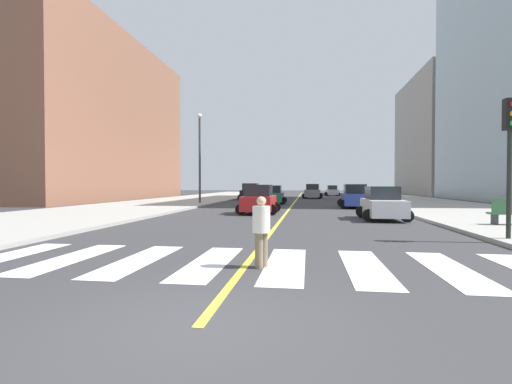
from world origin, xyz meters
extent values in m
plane|color=#333335|center=(0.00, 0.00, 0.00)|extent=(220.00, 220.00, 0.00)
cube|color=#9E9B93|center=(12.20, 20.00, 0.07)|extent=(10.00, 120.00, 0.15)
cube|color=#9E9B93|center=(-12.20, 20.00, 0.07)|extent=(10.00, 120.00, 0.15)
cube|color=silver|center=(-6.30, 4.00, 0.01)|extent=(0.90, 4.00, 0.01)
cube|color=silver|center=(-4.50, 4.00, 0.01)|extent=(0.90, 4.00, 0.01)
cube|color=silver|center=(-2.70, 4.00, 0.01)|extent=(0.90, 4.00, 0.01)
cube|color=silver|center=(-0.90, 4.00, 0.01)|extent=(0.90, 4.00, 0.01)
cube|color=silver|center=(0.90, 4.00, 0.01)|extent=(0.90, 4.00, 0.01)
cube|color=silver|center=(2.70, 4.00, 0.01)|extent=(0.90, 4.00, 0.01)
cube|color=silver|center=(4.50, 4.00, 0.01)|extent=(0.90, 4.00, 0.01)
cube|color=yellow|center=(0.00, 40.00, 0.01)|extent=(0.16, 80.00, 0.01)
cube|color=#9E9B93|center=(28.43, 65.75, 10.30)|extent=(18.00, 24.00, 20.61)
cube|color=brown|center=(-27.43, 38.69, 9.77)|extent=(16.00, 32.00, 19.54)
cube|color=silver|center=(5.31, 15.75, 0.64)|extent=(1.81, 3.94, 0.84)
cube|color=#1E2328|center=(5.31, 15.98, 1.40)|extent=(1.51, 1.98, 0.71)
cylinder|color=black|center=(4.41, 14.53, 0.32)|extent=(0.64, 0.21, 0.64)
cylinder|color=black|center=(6.23, 14.54, 0.32)|extent=(0.64, 0.21, 0.64)
cylinder|color=black|center=(4.39, 16.96, 0.32)|extent=(0.64, 0.21, 0.64)
cylinder|color=black|center=(6.21, 16.98, 0.32)|extent=(0.64, 0.21, 0.64)
cube|color=slate|center=(1.98, 45.44, 0.70)|extent=(2.14, 4.36, 0.92)
cube|color=#1E2328|center=(1.99, 45.69, 1.52)|extent=(1.73, 2.21, 0.77)
cylinder|color=black|center=(0.93, 44.16, 0.35)|extent=(0.70, 0.26, 0.69)
cylinder|color=black|center=(2.90, 44.07, 0.35)|extent=(0.70, 0.26, 0.69)
cylinder|color=black|center=(1.06, 46.81, 0.35)|extent=(0.70, 0.26, 0.69)
cylinder|color=black|center=(3.03, 46.71, 0.35)|extent=(0.70, 0.26, 0.69)
cube|color=#B7B7BC|center=(5.23, 56.72, 0.62)|extent=(1.83, 3.84, 0.81)
cube|color=#1E2328|center=(5.22, 56.95, 1.35)|extent=(1.50, 1.94, 0.69)
cylinder|color=black|center=(4.38, 55.52, 0.31)|extent=(0.62, 0.22, 0.61)
cylinder|color=black|center=(6.14, 55.57, 0.31)|extent=(0.62, 0.22, 0.61)
cylinder|color=black|center=(4.31, 57.87, 0.31)|extent=(0.62, 0.22, 0.61)
cylinder|color=black|center=(6.07, 57.93, 0.31)|extent=(0.62, 0.22, 0.61)
cube|color=#2D479E|center=(5.09, 25.77, 0.69)|extent=(1.98, 4.23, 0.90)
cube|color=#1E2328|center=(5.09, 26.02, 1.50)|extent=(1.64, 2.13, 0.76)
cylinder|color=black|center=(4.09, 24.49, 0.34)|extent=(0.68, 0.23, 0.68)
cylinder|color=black|center=(6.03, 24.45, 0.34)|extent=(0.68, 0.23, 0.68)
cylinder|color=black|center=(4.15, 27.09, 0.34)|extent=(0.68, 0.23, 0.68)
cylinder|color=black|center=(6.08, 27.05, 0.34)|extent=(0.68, 0.23, 0.68)
cube|color=black|center=(-5.24, 38.80, 0.72)|extent=(2.04, 4.44, 0.95)
cube|color=#1E2328|center=(-5.24, 38.53, 1.58)|extent=(1.71, 2.23, 0.80)
cylinder|color=black|center=(-4.23, 40.18, 0.36)|extent=(0.72, 0.24, 0.72)
cylinder|color=black|center=(-6.28, 40.16, 0.36)|extent=(0.72, 0.24, 0.72)
cylinder|color=black|center=(-4.21, 37.44, 0.36)|extent=(0.72, 0.24, 0.72)
cylinder|color=black|center=(-6.25, 37.42, 0.36)|extent=(0.72, 0.24, 0.72)
cube|color=red|center=(-1.69, 19.02, 0.67)|extent=(1.88, 4.13, 0.88)
cube|color=#1E2328|center=(-1.69, 18.78, 1.47)|extent=(1.58, 2.07, 0.75)
cylinder|color=black|center=(-0.73, 20.29, 0.33)|extent=(0.67, 0.22, 0.67)
cylinder|color=black|center=(-2.63, 20.30, 0.33)|extent=(0.67, 0.22, 0.67)
cylinder|color=black|center=(-0.74, 17.74, 0.33)|extent=(0.67, 0.22, 0.67)
cylinder|color=black|center=(-2.64, 17.75, 0.33)|extent=(0.67, 0.22, 0.67)
cube|color=#236B42|center=(-1.86, 30.85, 0.64)|extent=(1.83, 3.95, 0.84)
cube|color=#1E2328|center=(-1.86, 30.62, 1.40)|extent=(1.52, 1.98, 0.71)
cylinder|color=black|center=(-0.97, 32.08, 0.32)|extent=(0.64, 0.21, 0.64)
cylinder|color=black|center=(-2.78, 32.06, 0.32)|extent=(0.64, 0.21, 0.64)
cylinder|color=black|center=(-0.94, 29.65, 0.32)|extent=(0.64, 0.21, 0.64)
cylinder|color=black|center=(-2.75, 29.62, 0.32)|extent=(0.64, 0.21, 0.64)
cylinder|color=black|center=(7.72, 8.18, 1.86)|extent=(0.14, 0.14, 3.42)
cube|color=black|center=(7.72, 8.18, 4.07)|extent=(0.36, 0.28, 1.00)
cube|color=#33603D|center=(9.97, 12.54, 0.63)|extent=(1.80, 0.57, 0.08)
cube|color=#2D2D33|center=(9.30, 12.54, 0.37)|extent=(0.10, 0.48, 0.44)
cylinder|color=brown|center=(0.43, 3.68, 0.40)|extent=(0.18, 0.18, 0.79)
cylinder|color=brown|center=(0.34, 3.54, 0.40)|extent=(0.18, 0.18, 0.79)
cylinder|color=beige|center=(0.39, 3.61, 1.09)|extent=(0.40, 0.40, 0.59)
sphere|color=tan|center=(0.39, 3.61, 1.49)|extent=(0.21, 0.21, 0.21)
cylinder|color=#38383D|center=(-8.60, 29.18, 4.11)|extent=(0.20, 0.20, 7.92)
sphere|color=silver|center=(-8.60, 29.18, 8.22)|extent=(0.44, 0.44, 0.44)
camera|label=1|loc=(1.42, -4.67, 1.87)|focal=26.32mm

